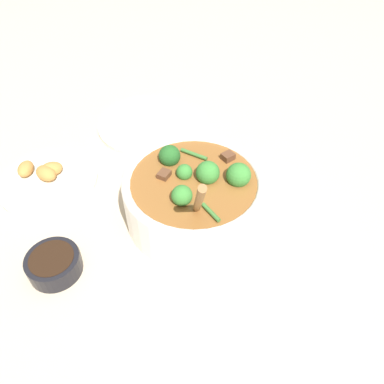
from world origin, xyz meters
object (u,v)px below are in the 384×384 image
(food_plate, at_px, (46,179))
(stew_bowl, at_px, (192,195))
(empty_plate, at_px, (147,123))
(condiment_bowl, at_px, (52,263))

(food_plate, bearing_deg, stew_bowl, 163.68)
(empty_plate, bearing_deg, condiment_bowl, 73.98)
(empty_plate, distance_m, food_plate, 0.28)
(empty_plate, xyz_separation_m, food_plate, (0.19, 0.20, 0.00))
(stew_bowl, height_order, condiment_bowl, stew_bowl)
(stew_bowl, xyz_separation_m, food_plate, (0.31, -0.09, -0.05))
(condiment_bowl, height_order, empty_plate, condiment_bowl)
(condiment_bowl, bearing_deg, food_plate, -71.01)
(stew_bowl, distance_m, empty_plate, 0.32)
(condiment_bowl, bearing_deg, empty_plate, -106.02)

